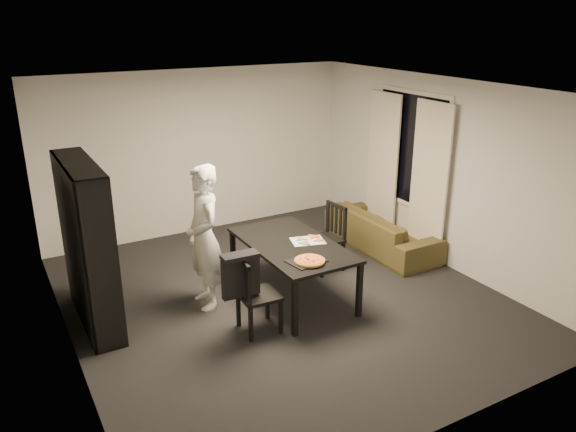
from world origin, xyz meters
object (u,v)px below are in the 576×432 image
chair_right (330,233)px  pepperoni_pizza (310,261)px  baking_tray (306,261)px  bookshelf (88,245)px  dining_table (292,248)px  person (204,238)px  sofa (381,230)px  chair_left (252,290)px

chair_right → pepperoni_pizza: size_ratio=2.66×
baking_tray → bookshelf: bearing=151.7°
dining_table → person: 1.09m
sofa → pepperoni_pizza: bearing=121.6°
chair_right → sofa: size_ratio=0.47×
chair_left → baking_tray: size_ratio=2.27×
chair_right → dining_table: bearing=-66.8°
person → pepperoni_pizza: size_ratio=5.05×
pepperoni_pizza → sofa: bearing=31.6°
bookshelf → sofa: (4.23, 0.05, -0.66)m
chair_left → baking_tray: 0.71m
pepperoni_pizza → sofa: 2.46m
chair_right → baking_tray: bearing=-49.9°
bookshelf → person: bookshelf is taller
pepperoni_pizza → chair_right: bearing=47.2°
sofa → person: bearing=96.5°
bookshelf → pepperoni_pizza: bookshelf is taller
dining_table → person: bearing=161.4°
pepperoni_pizza → dining_table: bearing=79.6°
bookshelf → dining_table: 2.38m
chair_left → pepperoni_pizza: chair_left is taller
chair_left → chair_right: (1.68, 0.98, 0.01)m
dining_table → chair_right: chair_right is taller
dining_table → chair_right: 1.01m
bookshelf → chair_right: bookshelf is taller
dining_table → chair_left: size_ratio=1.91×
chair_left → pepperoni_pizza: (0.70, -0.08, 0.23)m
person → sofa: bearing=98.3°
baking_tray → pepperoni_pizza: 0.06m
chair_right → baking_tray: (-1.00, -1.02, 0.20)m
dining_table → sofa: size_ratio=0.88×
dining_table → baking_tray: baking_tray is taller
chair_right → baking_tray: 1.44m
person → baking_tray: (0.88, -0.88, -0.15)m
bookshelf → chair_left: bookshelf is taller
dining_table → pepperoni_pizza: 0.61m
person → dining_table: bearing=73.3°
chair_left → pepperoni_pizza: size_ratio=2.60×
bookshelf → person: bearing=-12.4°
bookshelf → baking_tray: size_ratio=4.75×
chair_left → bookshelf: bearing=55.4°
bookshelf → chair_right: bearing=-2.6°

